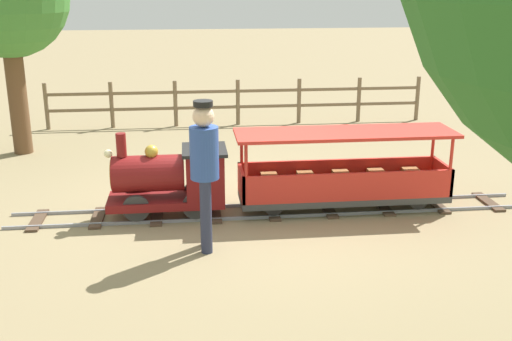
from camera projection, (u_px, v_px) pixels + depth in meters
The scene contains 6 objects.
ground_plane at pixel (250, 213), 7.67m from camera, with size 60.00×60.00×0.00m, color #8C7A56.
track at pixel (272, 211), 7.70m from camera, with size 0.68×6.40×0.04m.
locomotive at pixel (172, 178), 7.43m from camera, with size 0.64×1.45×1.02m.
passenger_car at pixel (343, 177), 7.68m from camera, with size 0.74×2.70×0.97m.
conductor_person at pixel (205, 164), 6.37m from camera, with size 0.30×0.30×1.62m.
fence_section at pixel (238, 101), 12.22m from camera, with size 0.08×7.48×0.90m.
Camera 1 is at (-7.13, 0.74, 2.78)m, focal length 43.22 mm.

